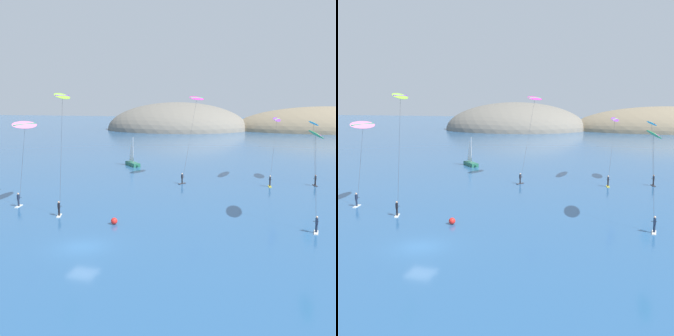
{
  "view_description": "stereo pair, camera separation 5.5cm",
  "coord_description": "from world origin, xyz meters",
  "views": [
    {
      "loc": [
        16.87,
        -32.32,
        12.78
      ],
      "look_at": [
        2.54,
        19.19,
        4.24
      ],
      "focal_mm": 45.0,
      "sensor_mm": 36.0,
      "label": 1
    },
    {
      "loc": [
        16.92,
        -32.31,
        12.78
      ],
      "look_at": [
        2.54,
        19.19,
        4.24
      ],
      "focal_mm": 45.0,
      "sensor_mm": 36.0,
      "label": 2
    }
  ],
  "objects": [
    {
      "name": "ground_plane",
      "position": [
        0.0,
        0.0,
        0.0
      ],
      "size": [
        600.0,
        600.0,
        0.0
      ],
      "primitive_type": "plane",
      "color": "#285689"
    },
    {
      "name": "headland_island",
      "position": [
        -0.99,
        155.77,
        0.0
      ],
      "size": [
        137.35,
        55.4,
        24.44
      ],
      "color": "#84755B",
      "rests_on": "ground"
    },
    {
      "name": "sailboat_near",
      "position": [
        -11.92,
        45.41,
        0.64
      ],
      "size": [
        4.66,
        5.1,
        5.7
      ],
      "color": "#23664C",
      "rests_on": "ground"
    },
    {
      "name": "kitesurfer_lime",
      "position": [
        -7.71,
        11.0,
        12.11
      ],
      "size": [
        2.12,
        6.17,
        13.74
      ],
      "color": "silver",
      "rests_on": "ground"
    },
    {
      "name": "kitesurfer_green",
      "position": [
        19.92,
        12.57,
        8.76
      ],
      "size": [
        1.91,
        6.57,
        9.9
      ],
      "color": "silver",
      "rests_on": "ground"
    },
    {
      "name": "kitesurfer_cyan",
      "position": [
        21.18,
        37.37,
        8.54
      ],
      "size": [
        1.99,
        6.82,
        9.71
      ],
      "color": "#2D2D33",
      "rests_on": "ground"
    },
    {
      "name": "kitesurfer_magenta",
      "position": [
        2.86,
        34.55,
        12.1
      ],
      "size": [
        3.0,
        7.92,
        13.59
      ],
      "color": "#2D2D33",
      "rests_on": "ground"
    },
    {
      "name": "kitesurfer_pink",
      "position": [
        -14.32,
        13.26,
        9.18
      ],
      "size": [
        1.76,
        6.03,
        10.36
      ],
      "color": "silver",
      "rests_on": "ground"
    },
    {
      "name": "kitesurfer_purple",
      "position": [
        15.5,
        36.88,
        9.12
      ],
      "size": [
        1.67,
        9.71,
        10.24
      ],
      "color": "yellow",
      "rests_on": "ground"
    },
    {
      "name": "marker_buoy",
      "position": [
        0.02,
        7.2,
        0.35
      ],
      "size": [
        0.7,
        0.7,
        0.7
      ],
      "primitive_type": "sphere",
      "color": "red",
      "rests_on": "ground"
    }
  ]
}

